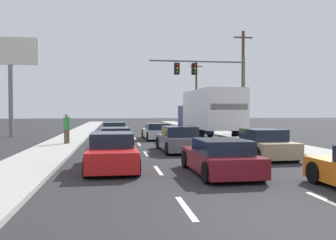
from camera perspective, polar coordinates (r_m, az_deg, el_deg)
ground_plane at (r=31.62m, az=-2.58°, el=-2.35°), size 140.00×140.00×0.00m
sidewalk_right at (r=28.18m, az=11.68°, el=-2.71°), size 2.41×80.00×0.14m
sidewalk_left at (r=26.66m, az=-15.40°, el=-2.97°), size 2.41×80.00×0.14m
lane_markings at (r=27.91m, az=-1.79°, el=-2.85°), size 3.54×52.00×0.01m
car_yellow at (r=27.77m, az=-8.52°, el=-1.70°), size 2.05×4.45×1.24m
car_blue at (r=21.54m, az=-8.28°, el=-2.74°), size 2.00×4.58×1.12m
car_red at (r=13.42m, az=-8.87°, el=-5.05°), size 1.85×4.60×1.31m
car_white at (r=26.83m, az=-1.79°, el=-1.87°), size 1.96×4.46×1.18m
car_gray at (r=18.77m, az=1.72°, el=-3.16°), size 1.96×4.26×1.31m
car_maroon at (r=12.17m, az=8.19°, el=-5.91°), size 1.92×4.09×1.18m
box_truck at (r=25.17m, az=6.34°, el=1.25°), size 2.89×8.92×3.48m
car_tan at (r=16.83m, az=14.52°, el=-3.77°), size 1.94×4.29×1.30m
traffic_signal_mast at (r=31.26m, az=5.91°, el=6.94°), size 8.36×0.69×6.72m
utility_pole_mid at (r=34.90m, az=11.74°, el=6.08°), size 1.80×0.28×9.58m
utility_pole_far at (r=52.52m, az=4.48°, el=4.29°), size 1.80×0.28×9.10m
roadside_billboard at (r=31.78m, az=-23.60°, el=7.95°), size 4.35×0.36×7.98m
pedestrian_near_corner at (r=22.61m, az=-15.69°, el=-1.29°), size 0.38×0.38×1.80m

